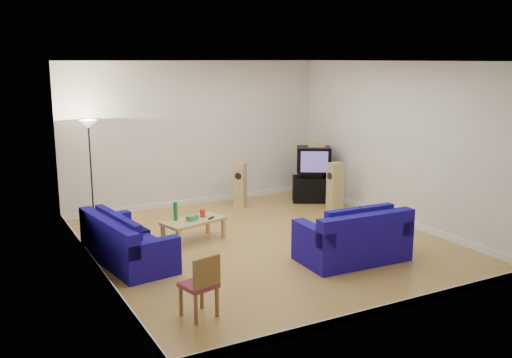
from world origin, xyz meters
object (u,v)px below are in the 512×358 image
sofa_three_seat (125,246)px  television (314,160)px  sofa_loveseat (354,241)px  tv_stand (313,189)px  coffee_table (194,222)px

sofa_three_seat → television: (4.95, 1.96, 0.69)m
sofa_loveseat → television: 4.04m
tv_stand → television: (-0.01, 0.01, 0.69)m
coffee_table → sofa_three_seat: bearing=-159.9°
sofa_loveseat → coffee_table: (-1.92, 2.18, 0.02)m
sofa_loveseat → tv_stand: sofa_loveseat is taller
coffee_table → television: size_ratio=1.31×
sofa_loveseat → television: (1.63, 3.63, 0.65)m
sofa_loveseat → television: bearing=68.0°
coffee_table → television: (3.55, 1.45, 0.62)m
sofa_loveseat → tv_stand: 3.98m
sofa_three_seat → tv_stand: bearing=103.3°
sofa_three_seat → sofa_loveseat: bearing=55.0°
sofa_loveseat → tv_stand: bearing=67.9°
coffee_table → television: bearing=22.2°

